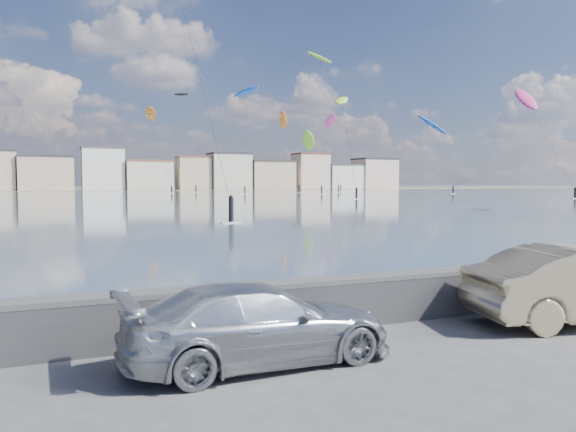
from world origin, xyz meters
The scene contains 16 objects.
ground centered at (0.00, 0.00, 0.00)m, with size 700.00×700.00×0.00m, color #333335.
bay_water centered at (0.00, 91.50, 0.01)m, with size 500.00×177.00×0.00m, color #32465D.
far_shore_strip centered at (0.00, 200.00, 0.01)m, with size 500.00×60.00×0.00m, color #4C473D.
seawall centered at (0.00, 2.70, 0.58)m, with size 400.00×0.36×1.08m.
far_buildings centered at (1.31, 186.00, 6.03)m, with size 240.79×13.26×14.60m.
car_silver centered at (-0.67, 1.24, 0.65)m, with size 1.82×4.47×1.30m, color #ABAEB1.
kitesurfer_0 centered at (54.34, 119.09, 12.87)m, with size 7.38×14.57×15.69m.
kitesurfer_1 centered at (79.77, 157.63, 22.42)m, with size 5.20×11.43×24.91m.
kitesurfer_2 centered at (30.81, 155.68, 27.55)m, with size 4.63×17.58×29.16m.
kitesurfer_7 centered at (20.19, 144.56, 20.58)m, with size 5.43×20.38×22.80m.
kitesurfer_9 centered at (40.39, 125.57, 24.78)m, with size 6.52×12.76×26.28m.
kitesurfer_10 centered at (85.96, 112.03, 17.22)m, with size 6.22×14.51×20.84m.
kitesurfer_13 centered at (56.67, 141.06, 19.82)m, with size 4.83×16.89×22.88m.
kitesurfer_16 centered at (79.78, 75.04, 18.46)m, with size 5.85×17.42×21.70m.
kitesurfer_17 centered at (64.42, 133.71, 36.18)m, with size 7.76×8.87×38.84m.
kitesurfer_20 centered at (43.18, 80.82, 16.77)m, with size 6.10×10.54×18.61m.
Camera 1 is at (-3.67, -7.23, 2.95)m, focal length 35.00 mm.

